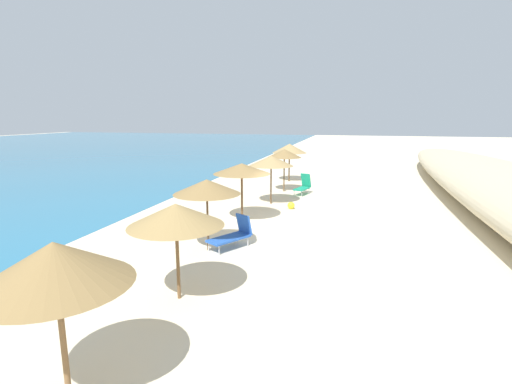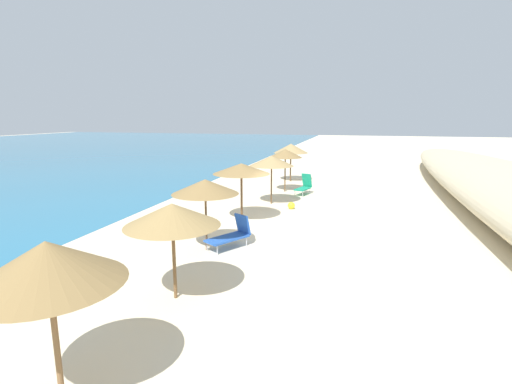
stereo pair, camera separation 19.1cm
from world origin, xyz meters
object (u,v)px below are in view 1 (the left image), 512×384
Objects in this scene: beach_umbrella_1 at (176,215)px; lounge_chair_1 at (233,234)px; beach_umbrella_4 at (271,161)px; beach_umbrella_5 at (284,153)px; beach_ball at (291,205)px; lounge_chair_0 at (303,186)px; beach_umbrella_3 at (242,169)px; beach_umbrella_6 at (289,148)px; beach_umbrella_2 at (207,187)px; beach_umbrella_0 at (55,264)px.

beach_umbrella_1 is 1.42× the size of lounge_chair_1.
beach_umbrella_4 is 3.44m from beach_umbrella_5.
beach_umbrella_4 is 2.59m from beach_ball.
beach_ball is at bearing 105.40° from lounge_chair_0.
beach_umbrella_3 is at bearing 172.01° from beach_umbrella_4.
beach_umbrella_6 reaches higher than beach_umbrella_4.
beach_ball is at bearing -14.90° from beach_umbrella_2.
beach_umbrella_1 is 14.45m from beach_umbrella_5.
beach_umbrella_3 is at bearing 146.93° from beach_ball.
beach_umbrella_3 is 7.17× the size of beach_ball.
beach_umbrella_5 is 5.00m from beach_ball.
beach_umbrella_5 is (7.02, -0.55, 0.03)m from beach_umbrella_3.
lounge_chair_0 is at bearing -4.49° from beach_umbrella_0.
beach_umbrella_2 reaches higher than lounge_chair_0.
beach_umbrella_4 reaches higher than beach_ball.
beach_umbrella_6 is at bearing 5.32° from beach_umbrella_5.
beach_umbrella_6 is (7.28, 0.31, 0.06)m from beach_umbrella_4.
beach_umbrella_5 reaches higher than beach_umbrella_1.
beach_umbrella_6 is at bearing 10.67° from beach_ball.
beach_umbrella_2 is 10.97m from beach_umbrella_5.
beach_umbrella_0 reaches higher than lounge_chair_0.
beach_umbrella_1 is at bearing -178.76° from beach_umbrella_6.
beach_umbrella_2 is 7.13m from beach_ball.
beach_umbrella_1 is 4.35m from lounge_chair_1.
beach_umbrella_3 reaches higher than lounge_chair_1.
beach_umbrella_2 is at bearing 179.17° from beach_umbrella_6.
beach_umbrella_0 is at bearing -179.36° from beach_umbrella_6.
beach_umbrella_2 is (7.18, 0.46, -0.13)m from beach_umbrella_0.
beach_umbrella_5 is 0.98× the size of beach_umbrella_6.
beach_umbrella_3 is 3.83m from beach_ball.
beach_umbrella_0 reaches higher than beach_ball.
beach_umbrella_4 reaches higher than beach_umbrella_2.
beach_umbrella_6 is 8.61m from beach_ball.
beach_umbrella_3 is 3.96m from lounge_chair_1.
beach_umbrella_4 is at bearing 82.04° from lounge_chair_0.
beach_umbrella_1 is (3.69, -0.15, -0.17)m from beach_umbrella_0.
lounge_chair_1 is 4.87× the size of beach_ball.
beach_umbrella_5 is 1.81× the size of lounge_chair_0.
beach_ball is (6.60, -1.76, -2.04)m from beach_umbrella_2.
beach_umbrella_5 reaches higher than lounge_chair_0.
beach_umbrella_2 is 7.54m from beach_umbrella_4.
lounge_chair_0 is (17.57, -1.38, -1.82)m from beach_umbrella_0.
beach_umbrella_3 is 1.47× the size of lounge_chair_1.
lounge_chair_1 is (-10.45, -0.16, -1.86)m from beach_umbrella_5.
beach_umbrella_0 is 11.12m from beach_umbrella_3.
beach_umbrella_2 is 10.69m from lounge_chair_0.
beach_umbrella_0 is 1.02× the size of beach_umbrella_6.
beach_umbrella_6 reaches higher than beach_umbrella_1.
beach_umbrella_6 is (14.80, -0.21, 0.10)m from beach_umbrella_2.
beach_ball is at bearing -68.82° from lounge_chair_1.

